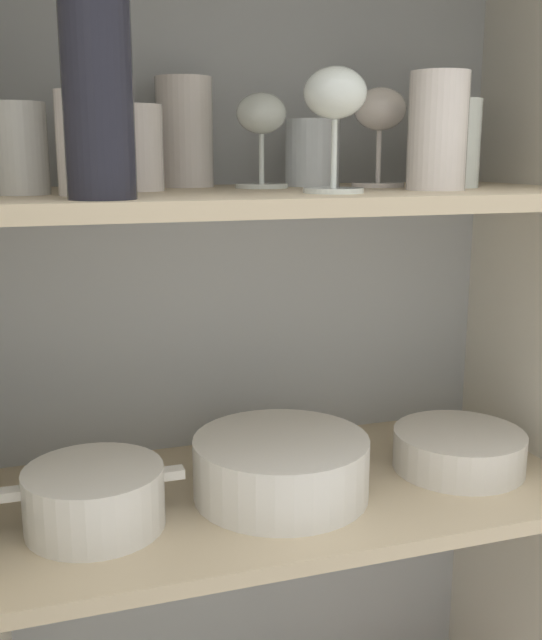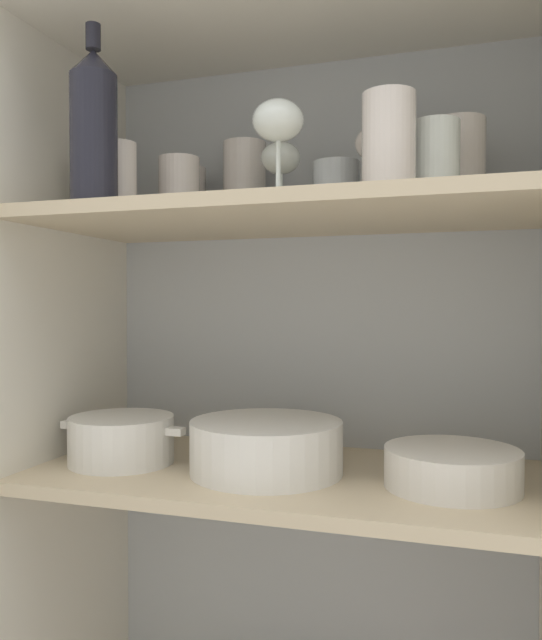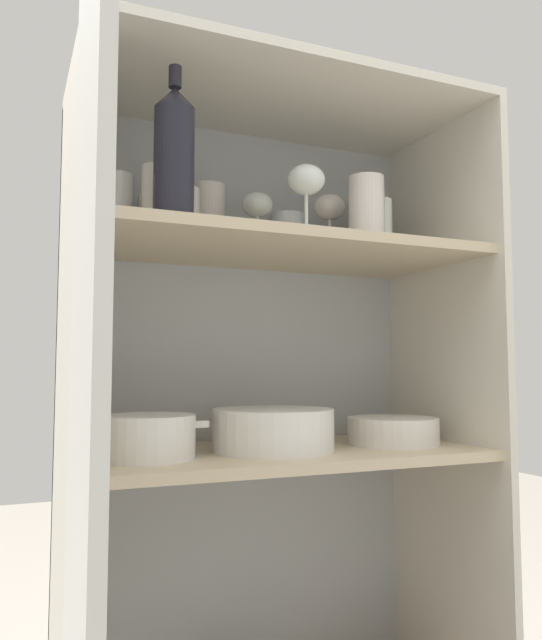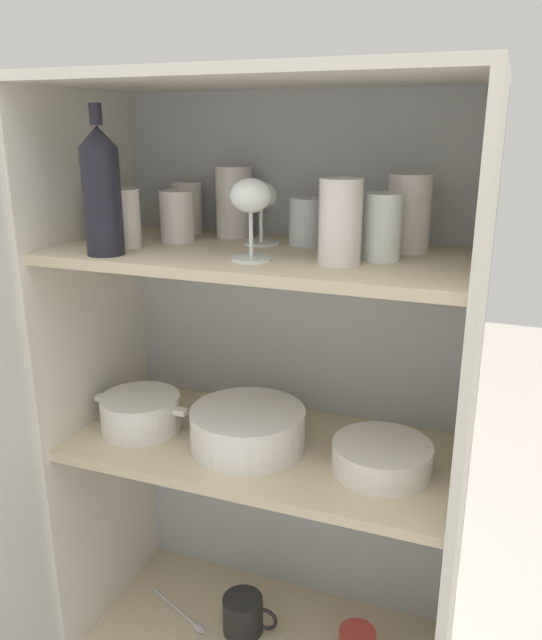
% 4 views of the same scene
% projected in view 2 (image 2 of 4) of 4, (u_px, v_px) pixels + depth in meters
% --- Properties ---
extents(cupboard_back_panel, '(0.82, 0.02, 1.52)m').
position_uv_depth(cupboard_back_panel, '(314.00, 474.00, 1.17)').
color(cupboard_back_panel, '#B2B7BC').
rests_on(cupboard_back_panel, ground_plane).
extents(cupboard_side_left, '(0.02, 0.42, 1.52)m').
position_uv_depth(cupboard_side_left, '(67.00, 485.00, 1.10)').
color(cupboard_side_left, silver).
rests_on(cupboard_side_left, ground_plane).
extents(cupboard_top_panel, '(0.82, 0.42, 0.02)m').
position_uv_depth(cupboard_top_panel, '(284.00, 12.00, 0.96)').
color(cupboard_top_panel, silver).
rests_on(cupboard_top_panel, cupboard_side_left).
extents(shelf_board_middle, '(0.78, 0.38, 0.02)m').
position_uv_depth(shelf_board_middle, '(284.00, 477.00, 0.98)').
color(shelf_board_middle, beige).
extents(shelf_board_upper, '(0.78, 0.38, 0.02)m').
position_uv_depth(shelf_board_upper, '(284.00, 217.00, 0.97)').
color(shelf_board_upper, beige).
extents(tumbler_glass_0, '(0.07, 0.07, 0.11)m').
position_uv_depth(tumbler_glass_0, '(188.00, 197.00, 1.16)').
color(tumbler_glass_0, silver).
rests_on(tumbler_glass_0, shelf_board_upper).
extents(tumbler_glass_1, '(0.06, 0.06, 0.10)m').
position_uv_depth(tumbler_glass_1, '(95.00, 188.00, 1.05)').
color(tumbler_glass_1, white).
rests_on(tumbler_glass_1, shelf_board_upper).
extents(tumbler_glass_2, '(0.07, 0.07, 0.12)m').
position_uv_depth(tumbler_glass_2, '(436.00, 162.00, 0.89)').
color(tumbler_glass_2, white).
rests_on(tumbler_glass_2, shelf_board_upper).
extents(tumbler_glass_3, '(0.08, 0.08, 0.15)m').
position_uv_depth(tumbler_glass_3, '(245.00, 183.00, 1.12)').
color(tumbler_glass_3, silver).
rests_on(tumbler_glass_3, shelf_board_upper).
extents(tumbler_glass_4, '(0.07, 0.07, 0.10)m').
position_uv_depth(tumbler_glass_4, '(179.00, 188.00, 1.05)').
color(tumbler_glass_4, silver).
rests_on(tumbler_glass_4, shelf_board_upper).
extents(tumbler_glass_5, '(0.08, 0.08, 0.09)m').
position_uv_depth(tumbler_glass_5, '(336.00, 190.00, 1.04)').
color(tumbler_glass_5, white).
rests_on(tumbler_glass_5, shelf_board_upper).
extents(tumbler_glass_6, '(0.07, 0.07, 0.14)m').
position_uv_depth(tumbler_glass_6, '(389.00, 146.00, 0.86)').
color(tumbler_glass_6, silver).
rests_on(tumbler_glass_6, shelf_board_upper).
extents(tumbler_glass_7, '(0.08, 0.08, 0.14)m').
position_uv_depth(tumbler_glass_7, '(459.00, 166.00, 0.97)').
color(tumbler_glass_7, silver).
rests_on(tumbler_glass_7, shelf_board_upper).
extents(tumbler_glass_8, '(0.06, 0.06, 0.11)m').
position_uv_depth(tumbler_glass_8, '(118.00, 178.00, 0.99)').
color(tumbler_glass_8, silver).
rests_on(tumbler_glass_8, shelf_board_upper).
extents(wine_glass_0, '(0.07, 0.07, 0.13)m').
position_uv_depth(wine_glass_0, '(378.00, 150.00, 0.96)').
color(wine_glass_0, silver).
rests_on(wine_glass_0, shelf_board_upper).
extents(wine_glass_1, '(0.07, 0.07, 0.14)m').
position_uv_depth(wine_glass_1, '(278.00, 128.00, 0.87)').
color(wine_glass_1, white).
rests_on(wine_glass_1, shelf_board_upper).
extents(wine_glass_2, '(0.07, 0.07, 0.12)m').
position_uv_depth(wine_glass_2, '(281.00, 165.00, 1.03)').
color(wine_glass_2, white).
rests_on(wine_glass_2, shelf_board_upper).
extents(wine_bottle, '(0.07, 0.07, 0.26)m').
position_uv_depth(wine_bottle, '(94.00, 126.00, 0.91)').
color(wine_bottle, black).
rests_on(wine_bottle, shelf_board_upper).
extents(plate_stack_white, '(0.24, 0.24, 0.08)m').
position_uv_depth(plate_stack_white, '(266.00, 447.00, 0.96)').
color(plate_stack_white, white).
rests_on(plate_stack_white, shelf_board_middle).
extents(mixing_bowl_large, '(0.19, 0.19, 0.06)m').
position_uv_depth(mixing_bowl_large, '(452.00, 466.00, 0.88)').
color(mixing_bowl_large, silver).
rests_on(mixing_bowl_large, shelf_board_middle).
extents(casserole_dish, '(0.22, 0.17, 0.08)m').
position_uv_depth(casserole_dish, '(122.00, 439.00, 1.02)').
color(casserole_dish, white).
rests_on(casserole_dish, shelf_board_middle).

